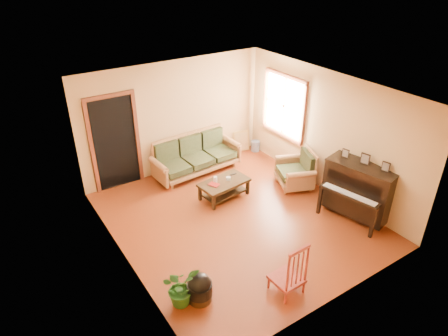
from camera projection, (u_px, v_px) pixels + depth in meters
floor at (237, 218)px, 7.88m from camera, size 5.00×5.00×0.00m
doorway at (115, 144)px, 8.50m from camera, size 1.08×0.16×2.05m
window at (284, 106)px, 9.17m from camera, size 0.12×1.36×1.46m
sofa at (197, 155)px, 9.29m from camera, size 2.13×0.99×0.89m
coffee_table at (224, 189)px, 8.47m from camera, size 1.11×0.69×0.38m
armchair at (295, 169)px, 8.77m from camera, size 1.08×1.10×0.85m
piano at (358, 191)px, 7.70m from camera, size 1.03×1.43×1.14m
footstool at (200, 290)px, 5.99m from camera, size 0.42×0.42×0.37m
red_chair at (288, 267)px, 6.01m from camera, size 0.46×0.50×0.95m
leaning_frame at (241, 141)px, 10.36m from camera, size 0.44×0.20×0.57m
ceramic_crock at (255, 146)px, 10.44m from camera, size 0.25×0.25×0.27m
potted_plant at (180, 287)px, 5.89m from camera, size 0.66×0.62×0.60m
book at (212, 186)px, 8.19m from camera, size 0.23×0.26×0.02m
candle at (215, 180)px, 8.32m from camera, size 0.08×0.08×0.13m
glass_jar at (228, 178)px, 8.42m from camera, size 0.13×0.13×0.07m
remote at (233, 174)px, 8.64m from camera, size 0.14×0.04×0.01m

